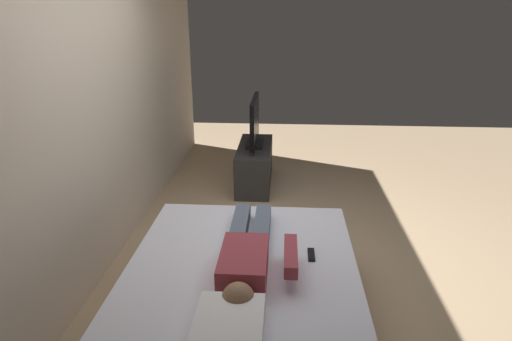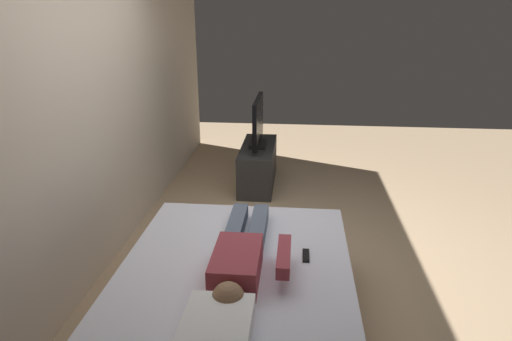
{
  "view_description": "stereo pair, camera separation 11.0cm",
  "coord_description": "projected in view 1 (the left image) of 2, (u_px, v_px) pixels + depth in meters",
  "views": [
    {
      "loc": [
        -3.23,
        0.04,
        2.07
      ],
      "look_at": [
        0.52,
        0.29,
        0.69
      ],
      "focal_mm": 30.87,
      "sensor_mm": 36.0,
      "label": 1
    },
    {
      "loc": [
        -3.23,
        -0.07,
        2.07
      ],
      "look_at": [
        0.52,
        0.29,
        0.69
      ],
      "focal_mm": 30.87,
      "sensor_mm": 36.0,
      "label": 2
    }
  ],
  "objects": [
    {
      "name": "ground_plane",
      "position": [
        286.0,
        268.0,
        3.74
      ],
      "size": [
        10.0,
        10.0,
        0.0
      ],
      "primitive_type": "plane",
      "color": "tan"
    },
    {
      "name": "back_wall",
      "position": [
        107.0,
        93.0,
        3.73
      ],
      "size": [
        6.4,
        0.1,
        2.8
      ],
      "primitive_type": "cube",
      "color": "beige",
      "rests_on": "ground"
    },
    {
      "name": "bed",
      "position": [
        242.0,
        305.0,
        2.86
      ],
      "size": [
        1.95,
        1.54,
        0.54
      ],
      "color": "brown",
      "rests_on": "ground"
    },
    {
      "name": "pillow",
      "position": [
        228.0,
        332.0,
        2.13
      ],
      "size": [
        0.48,
        0.34,
        0.12
      ],
      "primitive_type": "cube",
      "color": "white",
      "rests_on": "bed"
    },
    {
      "name": "person",
      "position": [
        248.0,
        255.0,
        2.76
      ],
      "size": [
        1.26,
        0.46,
        0.18
      ],
      "color": "#993842",
      "rests_on": "bed"
    },
    {
      "name": "remote",
      "position": [
        311.0,
        255.0,
        2.9
      ],
      "size": [
        0.15,
        0.04,
        0.02
      ],
      "primitive_type": "cube",
      "color": "black",
      "rests_on": "bed"
    },
    {
      "name": "tv_stand",
      "position": [
        255.0,
        165.0,
        5.46
      ],
      "size": [
        1.1,
        0.4,
        0.5
      ],
      "primitive_type": "cube",
      "color": "#2D2D2D",
      "rests_on": "ground"
    },
    {
      "name": "tv",
      "position": [
        255.0,
        123.0,
        5.27
      ],
      "size": [
        0.88,
        0.2,
        0.59
      ],
      "color": "black",
      "rests_on": "tv_stand"
    }
  ]
}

